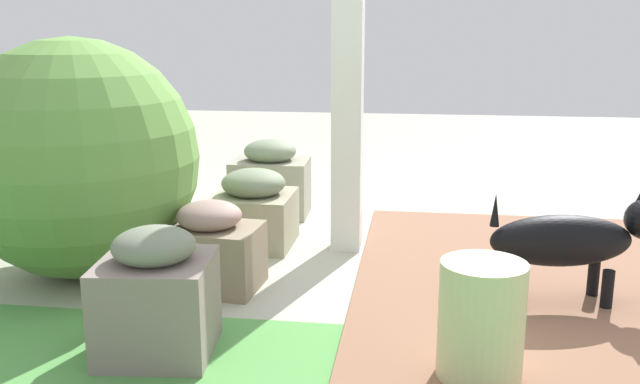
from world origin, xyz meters
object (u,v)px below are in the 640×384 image
stone_planter_nearest (271,180)px  terracotta_pot_tall (155,167)px  terracotta_pot_spiky (105,173)px  porch_pillar (348,48)px  stone_planter_far (157,296)px  stone_planter_near (254,210)px  dog (573,239)px  stone_planter_mid (211,248)px  ceramic_urn (481,323)px  round_shrub (78,159)px

stone_planter_nearest → terracotta_pot_tall: terracotta_pot_tall is taller
terracotta_pot_spiky → stone_planter_nearest: bearing=-169.9°
porch_pillar → stone_planter_far: 1.63m
stone_planter_near → stone_planter_far: (0.04, 1.29, 0.02)m
terracotta_pot_spiky → dog: size_ratio=0.79×
porch_pillar → stone_planter_mid: 1.20m
stone_planter_far → ceramic_urn: 1.11m
porch_pillar → stone_planter_near: 0.98m
stone_planter_near → stone_planter_far: 1.29m
round_shrub → terracotta_pot_spiky: (0.35, -0.99, -0.28)m
terracotta_pot_spiky → ceramic_urn: terracotta_pot_spiky is taller
stone_planter_mid → terracotta_pot_tall: terracotta_pot_tall is taller
stone_planter_near → dog: bearing=157.0°
stone_planter_mid → ceramic_urn: ceramic_urn is taller
round_shrub → stone_planter_near: bearing=-141.5°
stone_planter_nearest → terracotta_pot_spiky: (0.99, 0.18, 0.05)m
stone_planter_nearest → round_shrub: round_shrub is taller
stone_planter_nearest → terracotta_pot_tall: 0.92m
stone_planter_near → stone_planter_mid: (0.04, 0.64, -0.01)m
stone_planter_nearest → stone_planter_far: size_ratio=1.03×
stone_planter_near → porch_pillar: bearing=-178.2°
dog → ceramic_urn: bearing=59.0°
stone_planter_far → terracotta_pot_tall: size_ratio=0.76×
terracotta_pot_tall → porch_pillar: bearing=146.7°
porch_pillar → terracotta_pot_tall: porch_pillar is taller
porch_pillar → round_shrub: (1.17, 0.56, -0.49)m
stone_planter_nearest → round_shrub: bearing=61.3°
stone_planter_nearest → terracotta_pot_spiky: bearing=10.1°
stone_planter_near → stone_planter_far: bearing=88.2°
round_shrub → dog: size_ratio=1.51×
stone_planter_nearest → round_shrub: (0.64, 1.17, 0.33)m
porch_pillar → terracotta_pot_spiky: size_ratio=3.64×
dog → ceramic_urn: 0.82m
stone_planter_nearest → stone_planter_near: stone_planter_nearest is taller
terracotta_pot_tall → terracotta_pot_spiky: 0.51m
round_shrub → terracotta_pot_spiky: size_ratio=1.93×
terracotta_pot_tall → terracotta_pot_spiky: bearing=75.0°
stone_planter_near → terracotta_pot_tall: terracotta_pot_tall is taller
round_shrub → ceramic_urn: size_ratio=2.70×
stone_planter_mid → terracotta_pot_tall: (0.86, -1.58, 0.04)m
round_shrub → terracotta_pot_spiky: bearing=-70.4°
stone_planter_far → stone_planter_nearest: bearing=-89.8°
terracotta_pot_spiky → terracotta_pot_tall: bearing=-105.0°
stone_planter_near → terracotta_pot_spiky: size_ratio=0.75×
round_shrub → stone_planter_nearest: bearing=-118.7°
ceramic_urn → terracotta_pot_tall: bearing=-48.9°
stone_planter_near → terracotta_pot_tall: size_ratio=0.70×
dog → ceramic_urn: dog is taller
terracotta_pot_spiky → ceramic_urn: size_ratio=1.40×
stone_planter_near → terracotta_pot_tall: (0.91, -0.93, 0.03)m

